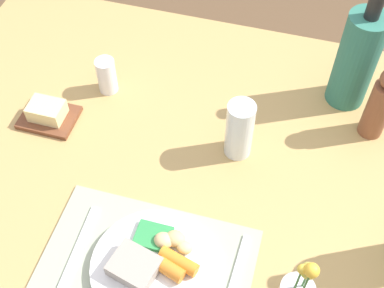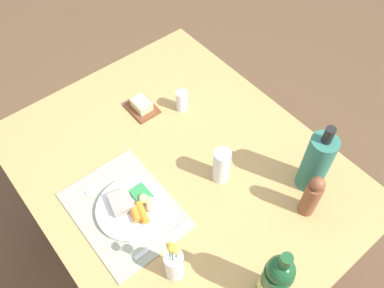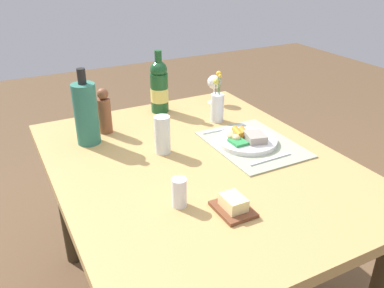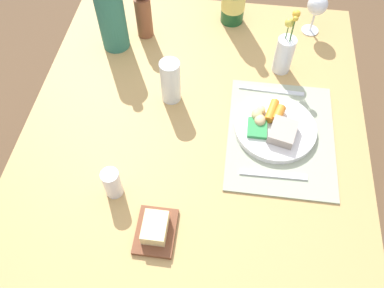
% 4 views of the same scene
% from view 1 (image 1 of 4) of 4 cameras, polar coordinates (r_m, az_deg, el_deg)
% --- Properties ---
extents(dining_table, '(1.28, 1.03, 0.73)m').
position_cam_1_polar(dining_table, '(1.24, -2.07, -5.51)').
color(dining_table, tan).
rests_on(dining_table, ground_plane).
extents(placemat, '(0.41, 0.31, 0.01)m').
position_cam_1_polar(placemat, '(1.03, -5.45, -14.31)').
color(placemat, '#9CA589').
rests_on(placemat, dining_table).
extents(dinner_plate, '(0.24, 0.24, 0.05)m').
position_cam_1_polar(dinner_plate, '(1.01, -4.23, -13.10)').
color(dinner_plate, silver).
rests_on(dinner_plate, placemat).
extents(fork, '(0.02, 0.19, 0.00)m').
position_cam_1_polar(fork, '(1.06, -12.33, -11.07)').
color(fork, silver).
rests_on(fork, placemat).
extents(knife, '(0.02, 0.21, 0.00)m').
position_cam_1_polar(knife, '(1.01, 4.62, -15.04)').
color(knife, silver).
rests_on(knife, placemat).
extents(water_tumbler, '(0.06, 0.06, 0.15)m').
position_cam_1_polar(water_tumbler, '(1.13, 5.22, 1.29)').
color(water_tumbler, silver).
rests_on(water_tumbler, dining_table).
extents(cooler_bottle, '(0.09, 0.09, 0.31)m').
position_cam_1_polar(cooler_bottle, '(1.25, 17.70, 8.91)').
color(cooler_bottle, '#2E705D').
rests_on(cooler_bottle, dining_table).
extents(pepper_mill, '(0.06, 0.06, 0.20)m').
position_cam_1_polar(pepper_mill, '(1.21, 20.06, 4.13)').
color(pepper_mill, brown).
rests_on(pepper_mill, dining_table).
extents(butter_dish, '(0.13, 0.10, 0.05)m').
position_cam_1_polar(butter_dish, '(1.26, -15.61, 3.23)').
color(butter_dish, brown).
rests_on(butter_dish, dining_table).
extents(salt_shaker, '(0.05, 0.05, 0.09)m').
position_cam_1_polar(salt_shaker, '(1.28, -9.39, 7.45)').
color(salt_shaker, white).
rests_on(salt_shaker, dining_table).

